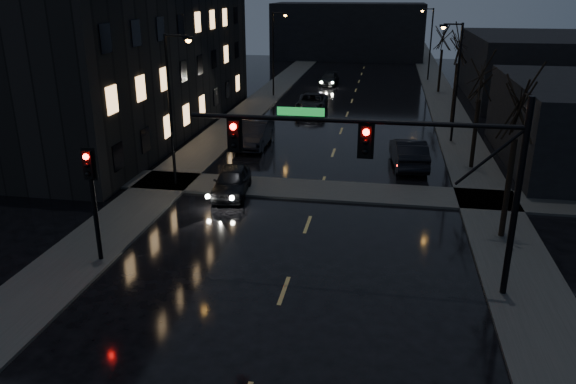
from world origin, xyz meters
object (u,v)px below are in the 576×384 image
at_px(lead_car, 409,153).
at_px(oncoming_car_a, 232,181).
at_px(oncoming_car_d, 329,79).
at_px(oncoming_car_c, 312,103).
at_px(oncoming_car_b, 254,134).

bearing_deg(lead_car, oncoming_car_a, 29.49).
relative_size(oncoming_car_a, oncoming_car_d, 0.97).
xyz_separation_m(oncoming_car_c, oncoming_car_d, (0.01, 14.10, -0.13)).
distance_m(oncoming_car_c, oncoming_car_d, 14.10).
relative_size(oncoming_car_a, oncoming_car_c, 0.77).
height_order(oncoming_car_c, oncoming_car_d, oncoming_car_c).
distance_m(oncoming_car_d, lead_car, 30.07).
distance_m(oncoming_car_b, oncoming_car_d, 26.30).
bearing_deg(oncoming_car_a, lead_car, 29.24).
distance_m(oncoming_car_b, lead_car, 10.52).
xyz_separation_m(oncoming_car_d, lead_car, (7.83, -29.04, 0.22)).
relative_size(oncoming_car_a, lead_car, 0.82).
height_order(oncoming_car_b, oncoming_car_c, oncoming_car_b).
bearing_deg(lead_car, oncoming_car_b, -21.62).
bearing_deg(oncoming_car_b, oncoming_car_c, 78.67).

